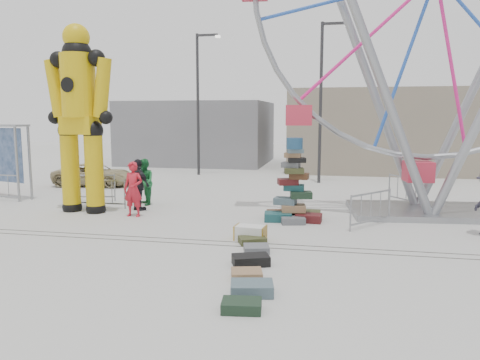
% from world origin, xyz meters
% --- Properties ---
extents(ground, '(90.00, 90.00, 0.00)m').
position_xyz_m(ground, '(0.00, 0.00, 0.00)').
color(ground, '#9E9E99').
rests_on(ground, ground).
extents(track_line_near, '(40.00, 0.04, 0.01)m').
position_xyz_m(track_line_near, '(0.00, 0.60, 0.00)').
color(track_line_near, '#47443F').
rests_on(track_line_near, ground).
extents(track_line_far, '(40.00, 0.04, 0.01)m').
position_xyz_m(track_line_far, '(0.00, 1.00, 0.00)').
color(track_line_far, '#47443F').
rests_on(track_line_far, ground).
extents(building_right, '(12.00, 8.00, 5.00)m').
position_xyz_m(building_right, '(7.00, 20.00, 2.50)').
color(building_right, gray).
rests_on(building_right, ground).
extents(building_left, '(10.00, 8.00, 4.40)m').
position_xyz_m(building_left, '(-6.00, 22.00, 2.20)').
color(building_left, gray).
rests_on(building_left, ground).
extents(lamp_post_right, '(1.41, 0.25, 8.00)m').
position_xyz_m(lamp_post_right, '(3.09, 13.00, 4.48)').
color(lamp_post_right, '#2D2D30').
rests_on(lamp_post_right, ground).
extents(lamp_post_left, '(1.41, 0.25, 8.00)m').
position_xyz_m(lamp_post_left, '(-3.91, 15.00, 4.48)').
color(lamp_post_left, '#2D2D30').
rests_on(lamp_post_left, ground).
extents(suitcase_tower, '(1.90, 1.69, 2.71)m').
position_xyz_m(suitcase_tower, '(2.45, 4.05, 0.76)').
color(suitcase_tower, '#1B4F53').
rests_on(suitcase_tower, ground).
extents(crash_test_dummy, '(2.69, 1.18, 6.75)m').
position_xyz_m(crash_test_dummy, '(-5.04, 3.93, 3.56)').
color(crash_test_dummy, black).
rests_on(crash_test_dummy, ground).
extents(ferris_wheel, '(12.15, 3.47, 14.14)m').
position_xyz_m(ferris_wheel, '(6.85, 5.91, 6.96)').
color(ferris_wheel, gray).
rests_on(ferris_wheel, ground).
extents(steamer_trunk, '(0.89, 0.57, 0.40)m').
position_xyz_m(steamer_trunk, '(1.50, 1.32, 0.20)').
color(steamer_trunk, silver).
rests_on(steamer_trunk, ground).
extents(row_case_0, '(0.85, 0.75, 0.19)m').
position_xyz_m(row_case_0, '(1.62, 0.95, 0.09)').
color(row_case_0, '#3E4221').
rests_on(row_case_0, ground).
extents(row_case_1, '(0.75, 0.70, 0.18)m').
position_xyz_m(row_case_1, '(1.86, 0.17, 0.09)').
color(row_case_1, slate).
rests_on(row_case_1, ground).
extents(row_case_2, '(0.96, 0.77, 0.24)m').
position_xyz_m(row_case_2, '(1.90, -0.86, 0.12)').
color(row_case_2, black).
rests_on(row_case_2, ground).
extents(row_case_3, '(0.76, 0.67, 0.18)m').
position_xyz_m(row_case_3, '(1.97, -1.77, 0.09)').
color(row_case_3, '#98724D').
rests_on(row_case_3, ground).
extents(row_case_4, '(0.92, 0.73, 0.24)m').
position_xyz_m(row_case_4, '(2.23, -2.61, 0.12)').
color(row_case_4, '#4D646E').
rests_on(row_case_4, ground).
extents(row_case_5, '(0.75, 0.57, 0.20)m').
position_xyz_m(row_case_5, '(2.18, -3.42, 0.10)').
color(row_case_5, '#1B3120').
rests_on(row_case_5, ground).
extents(barricade_dummy_b, '(1.98, 0.50, 1.10)m').
position_xyz_m(barricade_dummy_b, '(-5.89, 5.92, 0.55)').
color(barricade_dummy_b, gray).
rests_on(barricade_dummy_b, ground).
extents(barricade_dummy_c, '(2.00, 0.15, 1.10)m').
position_xyz_m(barricade_dummy_c, '(-4.82, 4.70, 0.55)').
color(barricade_dummy_c, gray).
rests_on(barricade_dummy_c, ground).
extents(barricade_wheel_front, '(1.35, 1.61, 1.10)m').
position_xyz_m(barricade_wheel_front, '(4.88, 3.61, 0.55)').
color(barricade_wheel_front, gray).
rests_on(barricade_wheel_front, ground).
extents(barricade_wheel_back, '(1.18, 1.73, 1.10)m').
position_xyz_m(barricade_wheel_back, '(6.51, 7.68, 0.55)').
color(barricade_wheel_back, gray).
rests_on(barricade_wheel_back, ground).
extents(pedestrian_red, '(0.71, 0.49, 1.88)m').
position_xyz_m(pedestrian_red, '(-2.96, 3.57, 0.94)').
color(pedestrian_red, red).
rests_on(pedestrian_red, ground).
extents(pedestrian_green, '(1.06, 1.10, 1.79)m').
position_xyz_m(pedestrian_green, '(-3.41, 5.60, 0.89)').
color(pedestrian_green, '#1C7036').
rests_on(pedestrian_green, ground).
extents(pedestrian_black, '(1.19, 0.91, 1.87)m').
position_xyz_m(pedestrian_black, '(-3.20, 4.57, 0.94)').
color(pedestrian_black, black).
rests_on(pedestrian_black, ground).
extents(parked_suv, '(4.08, 2.16, 1.09)m').
position_xyz_m(parked_suv, '(-7.82, 9.85, 0.55)').
color(parked_suv, tan).
rests_on(parked_suv, ground).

